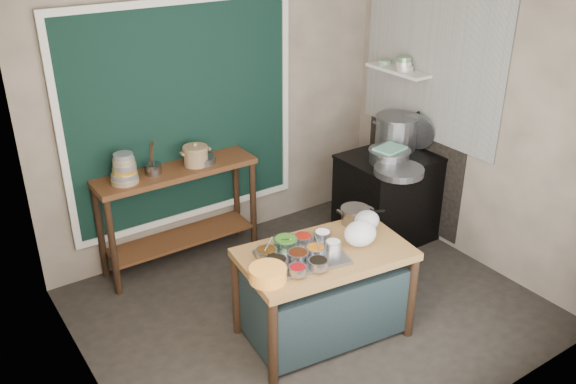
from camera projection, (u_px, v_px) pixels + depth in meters
floor at (310, 310)px, 5.08m from camera, size 3.50×3.00×0.02m
back_wall at (216, 102)px, 5.59m from camera, size 3.50×0.02×2.80m
left_wall at (72, 217)px, 3.57m from camera, size 0.02×3.00×2.80m
right_wall at (475, 111)px, 5.35m from camera, size 0.02×3.00×2.80m
curtain_panel at (184, 115)px, 5.40m from camera, size 2.10×0.02×1.90m
curtain_frame at (184, 116)px, 5.40m from camera, size 2.22×0.03×2.02m
tile_panel at (432, 49)px, 5.56m from camera, size 0.02×1.70×1.70m
soot_patch at (413, 161)px, 6.13m from camera, size 0.01×1.30×1.30m
wall_shelf at (398, 70)px, 5.83m from camera, size 0.22×0.70×0.03m
prep_table at (324, 293)px, 4.64m from camera, size 1.33×0.87×0.75m
back_counter at (180, 216)px, 5.54m from camera, size 1.45×0.40×0.95m
stove_block at (389, 199)px, 5.98m from camera, size 0.90×0.68×0.85m
stove_top at (392, 157)px, 5.79m from camera, size 0.92×0.69×0.03m
condiment_tray at (302, 257)px, 4.37m from camera, size 0.67×0.53×0.03m
condiment_bowls at (297, 252)px, 4.36m from camera, size 0.65×0.51×0.07m
yellow_basin at (268, 274)px, 4.11m from camera, size 0.27×0.27×0.10m
saucepan at (355, 215)px, 4.84m from camera, size 0.31×0.31×0.13m
plastic_bag_a at (360, 234)px, 4.51m from camera, size 0.31×0.28×0.19m
plastic_bag_b at (367, 221)px, 4.73m from camera, size 0.23×0.20×0.16m
bowl_stack at (124, 170)px, 5.03m from camera, size 0.23×0.23×0.26m
utensil_cup at (153, 169)px, 5.22m from camera, size 0.19×0.19×0.09m
ceramic_crock at (196, 157)px, 5.38m from camera, size 0.24×0.24×0.16m
wide_bowl at (202, 160)px, 5.44m from camera, size 0.30×0.30×0.06m
stock_pot at (396, 133)px, 5.88m from camera, size 0.55×0.55×0.33m
pot_lid at (415, 131)px, 5.84m from camera, size 0.25×0.40×0.39m
steamer at (389, 156)px, 5.61m from camera, size 0.52×0.52×0.13m
green_cloth at (390, 148)px, 5.58m from camera, size 0.30×0.25×0.02m
shallow_pan at (399, 171)px, 5.39m from camera, size 0.56×0.56×0.06m
shelf_bowl_stack at (404, 64)px, 5.75m from camera, size 0.16×0.16×0.13m
shelf_bowl_green at (385, 62)px, 5.96m from camera, size 0.15×0.15×0.05m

